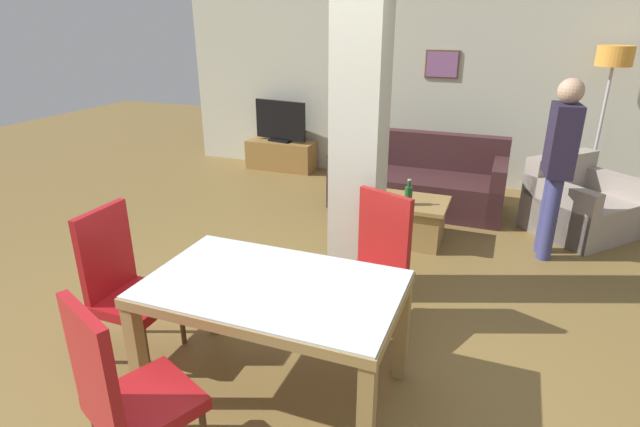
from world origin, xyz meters
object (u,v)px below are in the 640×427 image
dining_table (274,307)px  coffee_table (409,220)px  dining_chair_near_left (125,391)px  standing_person (559,158)px  bottle (408,195)px  armchair (579,207)px  floor_lamp (612,71)px  tv_stand (281,155)px  dining_chair_head_left (124,281)px  dining_chair_far_right (373,262)px  tv_screen (280,122)px  sofa (418,183)px

dining_table → coffee_table: dining_table is taller
dining_chair_near_left → standing_person: (1.98, 3.50, 0.43)m
dining_table → bottle: bearing=82.7°
armchair → standing_person: 1.08m
standing_person → floor_lamp: bearing=-23.9°
dining_chair_near_left → tv_stand: 5.56m
dining_chair_head_left → tv_stand: bearing=-167.9°
coffee_table → standing_person: (1.30, 0.15, 0.75)m
bottle → tv_stand: 3.15m
bottle → standing_person: (1.30, 0.27, 0.43)m
tv_stand → floor_lamp: bearing=-1.4°
dining_chair_far_right → armchair: size_ratio=0.82×
dining_table → floor_lamp: 4.95m
dining_chair_far_right → dining_chair_near_left: same height
dining_chair_near_left → dining_chair_head_left: size_ratio=1.00×
dining_chair_head_left → tv_screen: size_ratio=1.23×
bottle → tv_screen: tv_screen is taller
dining_chair_near_left → armchair: bearing=85.1°
dining_table → dining_chair_near_left: 0.92m
dining_chair_far_right → floor_lamp: (1.77, 3.48, 1.06)m
dining_chair_head_left → dining_table: bearing=90.0°
dining_chair_far_right → bottle: size_ratio=4.00×
coffee_table → tv_screen: bearing=140.6°
armchair → tv_screen: bearing=-62.6°
dining_chair_near_left → bottle: (0.67, 3.23, 0.00)m
coffee_table → floor_lamp: (1.83, 1.84, 1.38)m
armchair → dining_chair_far_right: bearing=9.9°
dining_chair_far_right → standing_person: size_ratio=0.62×
armchair → bottle: size_ratio=4.85×
dining_chair_far_right → dining_chair_head_left: 1.71m
dining_chair_near_left → tv_screen: bearing=131.4°
sofa → tv_stand: size_ratio=1.95×
dining_chair_far_right → standing_person: bearing=-101.7°
sofa → armchair: 1.78m
dining_chair_near_left → dining_chair_head_left: same height
coffee_table → dining_chair_far_right: bearing=-87.8°
armchair → bottle: bearing=-16.3°
sofa → tv_screen: bearing=-20.8°
dining_table → standing_person: (1.61, 2.66, 0.38)m
tv_stand → standing_person: (3.66, -1.79, 0.76)m
tv_screen → standing_person: 4.08m
dining_chair_near_left → sofa: dining_chair_near_left is taller
dining_table → tv_stand: (-2.06, 4.45, -0.38)m
dining_table → dining_chair_near_left: dining_chair_near_left is taller
armchair → coffee_table: bearing=-19.5°
dining_chair_head_left → standing_person: standing_person is taller
dining_table → tv_stand: dining_table is taller
dining_chair_far_right → coffee_table: bearing=-64.8°
dining_chair_head_left → armchair: 4.59m
dining_table → floor_lamp: bearing=63.8°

